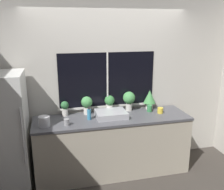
{
  "coord_description": "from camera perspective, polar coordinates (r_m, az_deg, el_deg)",
  "views": [
    {
      "loc": [
        -0.84,
        -3.11,
        2.24
      ],
      "look_at": [
        -0.01,
        0.32,
        1.27
      ],
      "focal_mm": 40.0,
      "sensor_mm": 36.0,
      "label": 1
    }
  ],
  "objects": [
    {
      "name": "ground_plane",
      "position": [
        3.92,
        1.31,
        -19.38
      ],
      "size": [
        14.0,
        14.0,
        0.0
      ],
      "primitive_type": "plane",
      "color": "#38332D"
    },
    {
      "name": "kettle",
      "position": [
        3.53,
        -15.24,
        -5.77
      ],
      "size": [
        0.15,
        0.15,
        0.16
      ],
      "color": "#B2B2B7",
      "rests_on": "counter"
    },
    {
      "name": "potted_plant_center",
      "position": [
        3.95,
        -0.58,
        -1.76
      ],
      "size": [
        0.16,
        0.16,
        0.27
      ],
      "color": "silver",
      "rests_on": "counter"
    },
    {
      "name": "counter",
      "position": [
        3.96,
        0.14,
        -11.33
      ],
      "size": [
        2.35,
        0.66,
        0.92
      ],
      "color": "#B2A893",
      "rests_on": "ground_plane"
    },
    {
      "name": "mug_yellow",
      "position": [
        4.01,
        10.97,
        -3.48
      ],
      "size": [
        0.09,
        0.09,
        0.09
      ],
      "color": "gold",
      "rests_on": "counter"
    },
    {
      "name": "soap_bottle",
      "position": [
        3.68,
        -5.26,
        -4.38
      ],
      "size": [
        0.06,
        0.06,
        0.2
      ],
      "color": "teal",
      "rests_on": "counter"
    },
    {
      "name": "potted_plant_far_left",
      "position": [
        3.87,
        -10.74,
        -2.84
      ],
      "size": [
        0.12,
        0.12,
        0.23
      ],
      "color": "silver",
      "rests_on": "counter"
    },
    {
      "name": "potted_plant_far_right",
      "position": [
        4.14,
        8.58,
        -0.64
      ],
      "size": [
        0.2,
        0.2,
        0.32
      ],
      "color": "silver",
      "rests_on": "counter"
    },
    {
      "name": "wall_back",
      "position": [
        4.01,
        -1.17,
        2.62
      ],
      "size": [
        8.0,
        0.09,
        2.7
      ],
      "color": "#BCB7AD",
      "rests_on": "ground_plane"
    },
    {
      "name": "refrigerator",
      "position": [
        3.73,
        -23.42,
        -8.11
      ],
      "size": [
        0.62,
        0.69,
        1.66
      ],
      "color": "silver",
      "rests_on": "ground_plane"
    },
    {
      "name": "potted_plant_left",
      "position": [
        3.89,
        -5.78,
        -1.95
      ],
      "size": [
        0.17,
        0.17,
        0.28
      ],
      "color": "silver",
      "rests_on": "counter"
    },
    {
      "name": "potted_plant_right",
      "position": [
        4.02,
        3.91,
        -0.91
      ],
      "size": [
        0.2,
        0.2,
        0.31
      ],
      "color": "silver",
      "rests_on": "counter"
    },
    {
      "name": "wall_right",
      "position": [
        5.55,
        18.93,
        5.39
      ],
      "size": [
        0.06,
        7.0,
        2.7
      ],
      "color": "#BCB7AD",
      "rests_on": "ground_plane"
    },
    {
      "name": "mug_green",
      "position": [
        4.05,
        8.57,
        -3.08
      ],
      "size": [
        0.08,
        0.08,
        0.1
      ],
      "color": "#38844C",
      "rests_on": "counter"
    },
    {
      "name": "sink",
      "position": [
        3.77,
        -0.23,
        -4.36
      ],
      "size": [
        0.46,
        0.42,
        0.29
      ],
      "color": "#ADADB2",
      "rests_on": "counter"
    },
    {
      "name": "mug_grey",
      "position": [
        3.51,
        -10.33,
        -6.15
      ],
      "size": [
        0.07,
        0.07,
        0.09
      ],
      "color": "gray",
      "rests_on": "counter"
    }
  ]
}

